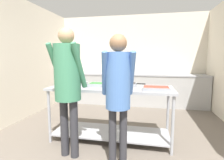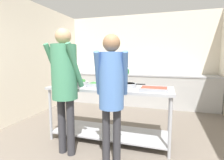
{
  "view_description": "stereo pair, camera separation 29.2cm",
  "coord_description": "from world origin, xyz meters",
  "views": [
    {
      "loc": [
        0.54,
        -1.15,
        1.36
      ],
      "look_at": [
        -0.04,
        1.7,
        0.99
      ],
      "focal_mm": 28.0,
      "sensor_mm": 36.0,
      "label": 1
    },
    {
      "loc": [
        0.83,
        -1.07,
        1.36
      ],
      "look_at": [
        -0.04,
        1.7,
        0.99
      ],
      "focal_mm": 28.0,
      "sensor_mm": 36.0,
      "label": 2
    }
  ],
  "objects": [
    {
      "name": "wall_rear",
      "position": [
        0.0,
        4.32,
        1.32
      ],
      "size": [
        4.46,
        0.06,
        2.65
      ],
      "color": "beige",
      "rests_on": "ground_plane"
    },
    {
      "name": "guest_serving_left",
      "position": [
        -0.5,
        0.99,
        1.09
      ],
      "size": [
        0.48,
        0.39,
        1.75
      ],
      "color": "#2D2D33",
      "rests_on": "ground_plane"
    },
    {
      "name": "back_counter",
      "position": [
        0.0,
        3.95,
        0.45
      ],
      "size": [
        4.3,
        0.65,
        0.91
      ],
      "color": "#A8A8A8",
      "rests_on": "ground_plane"
    },
    {
      "name": "serving_counter",
      "position": [
        -0.04,
        1.6,
        0.61
      ],
      "size": [
        1.99,
        0.71,
        0.89
      ],
      "color": "#9EA0A8",
      "rests_on": "ground_plane"
    },
    {
      "name": "serving_tray_roast",
      "position": [
        -0.2,
        1.62,
        0.92
      ],
      "size": [
        0.42,
        0.28,
        0.05
      ],
      "color": "#9EA0A8",
      "rests_on": "serving_counter"
    },
    {
      "name": "wall_left",
      "position": [
        -2.2,
        2.16,
        1.32
      ],
      "size": [
        0.06,
        4.44,
        2.65
      ],
      "color": "beige",
      "rests_on": "ground_plane"
    },
    {
      "name": "plate_stack",
      "position": [
        -0.83,
        1.69,
        0.92
      ],
      "size": [
        0.22,
        0.22,
        0.06
      ],
      "color": "white",
      "rests_on": "serving_counter"
    },
    {
      "name": "guest_serving_right",
      "position": [
        0.19,
        0.93,
        1.03
      ],
      "size": [
        0.46,
        0.4,
        1.64
      ],
      "color": "#2D2D33",
      "rests_on": "ground_plane"
    },
    {
      "name": "broccoli_bowl",
      "position": [
        -0.57,
        1.61,
        0.93
      ],
      "size": [
        0.23,
        0.23,
        0.11
      ],
      "color": "#B2B2B7",
      "rests_on": "serving_counter"
    },
    {
      "name": "water_bottle",
      "position": [
        -0.26,
        3.92,
        1.0
      ],
      "size": [
        0.07,
        0.07,
        0.22
      ],
      "color": "#23602D",
      "rests_on": "back_counter"
    },
    {
      "name": "serving_tray_vegetables",
      "position": [
        0.66,
        1.43,
        0.92
      ],
      "size": [
        0.38,
        0.29,
        0.05
      ],
      "color": "#9EA0A8",
      "rests_on": "serving_counter"
    },
    {
      "name": "sauce_pan",
      "position": [
        0.24,
        1.69,
        0.93
      ],
      "size": [
        0.4,
        0.26,
        0.06
      ],
      "color": "#9EA0A8",
      "rests_on": "serving_counter"
    }
  ]
}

